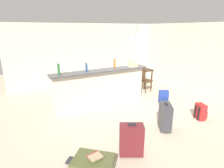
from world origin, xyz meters
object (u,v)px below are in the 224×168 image
(bottle_green, at_px, (59,69))
(pendant_lamp, at_px, (136,38))
(grocery_bag, at_px, (133,63))
(dining_chair_near_partition, at_px, (144,78))
(suitcase_upright_maroon, at_px, (131,140))
(bottle_amber, at_px, (115,64))
(dining_table, at_px, (137,72))
(book_stack, at_px, (95,156))
(bottle_white, at_px, (136,61))
(suitcase_flat_olive, at_px, (93,164))
(suitcase_upright_charcoal, at_px, (165,116))
(bottle_blue, at_px, (86,67))
(backpack_blue, at_px, (164,97))
(backpack_red, at_px, (201,112))

(bottle_green, xyz_separation_m, pendant_lamp, (3.22, 1.20, 0.65))
(grocery_bag, xyz_separation_m, dining_chair_near_partition, (0.95, 0.63, -0.74))
(suitcase_upright_maroon, bearing_deg, bottle_amber, 68.46)
(dining_table, relative_size, book_stack, 4.34)
(bottle_white, distance_m, suitcase_upright_maroon, 3.12)
(bottle_white, relative_size, suitcase_flat_olive, 0.35)
(bottle_green, bearing_deg, book_stack, -89.93)
(bottle_amber, xyz_separation_m, dining_chair_near_partition, (1.57, 0.57, -0.78))
(dining_table, relative_size, suitcase_upright_charcoal, 1.64)
(bottle_blue, relative_size, dining_chair_near_partition, 0.26)
(bottle_amber, relative_size, suitcase_upright_charcoal, 0.43)
(bottle_green, distance_m, suitcase_flat_olive, 2.60)
(dining_chair_near_partition, bearing_deg, pendant_lamp, 91.93)
(bottle_white, distance_m, backpack_blue, 1.45)
(bottle_green, bearing_deg, dining_chair_near_partition, 10.59)
(backpack_red, bearing_deg, book_stack, -173.29)
(dining_table, height_order, backpack_blue, dining_table)
(bottle_green, xyz_separation_m, grocery_bag, (2.29, -0.03, -0.04))
(grocery_bag, height_order, dining_chair_near_partition, grocery_bag)
(bottle_green, height_order, suitcase_flat_olive, bottle_green)
(dining_chair_near_partition, xyz_separation_m, suitcase_upright_maroon, (-2.49, -2.90, -0.19))
(suitcase_flat_olive, bearing_deg, bottle_blue, 71.14)
(dining_chair_near_partition, distance_m, suitcase_upright_maroon, 3.83)
(dining_table, xyz_separation_m, suitcase_upright_maroon, (-2.52, -3.40, -0.32))
(suitcase_upright_charcoal, bearing_deg, dining_table, 66.55)
(bottle_blue, distance_m, suitcase_upright_maroon, 2.49)
(suitcase_flat_olive, relative_size, suitcase_upright_charcoal, 1.26)
(pendant_lamp, xyz_separation_m, book_stack, (-3.21, -3.51, -1.70))
(bottle_blue, bearing_deg, dining_chair_near_partition, 13.49)
(backpack_blue, height_order, book_stack, backpack_blue)
(bottle_green, xyz_separation_m, suitcase_upright_charcoal, (1.97, -1.88, -0.97))
(pendant_lamp, relative_size, suitcase_upright_charcoal, 1.00)
(bottle_green, relative_size, bottle_blue, 1.22)
(suitcase_flat_olive, bearing_deg, book_stack, 10.38)
(suitcase_flat_olive, height_order, backpack_red, backpack_red)
(bottle_blue, bearing_deg, book_stack, -108.06)
(grocery_bag, xyz_separation_m, book_stack, (-2.29, -2.29, -1.01))
(pendant_lamp, distance_m, backpack_blue, 2.56)
(bottle_blue, height_order, suitcase_upright_charcoal, bottle_blue)
(bottle_white, distance_m, backpack_red, 2.40)
(bottle_green, distance_m, grocery_bag, 2.29)
(bottle_blue, bearing_deg, suitcase_upright_maroon, -90.41)
(grocery_bag, xyz_separation_m, backpack_red, (0.88, -1.91, -1.06))
(bottle_white, height_order, dining_table, bottle_white)
(suitcase_upright_charcoal, bearing_deg, bottle_blue, 122.53)
(bottle_blue, xyz_separation_m, bottle_white, (1.74, 0.09, 0.02))
(suitcase_upright_charcoal, xyz_separation_m, book_stack, (-1.96, -0.43, -0.08))
(dining_chair_near_partition, bearing_deg, book_stack, -137.96)
(pendant_lamp, distance_m, suitcase_upright_charcoal, 3.70)
(bottle_blue, relative_size, pendant_lamp, 0.37)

